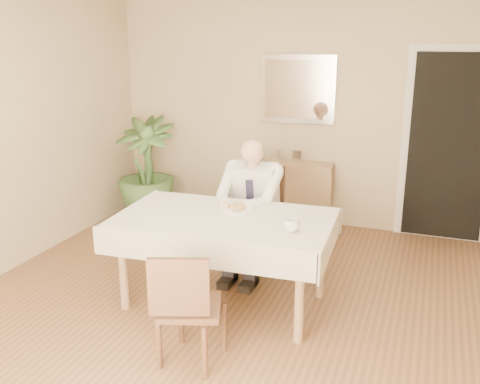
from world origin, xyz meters
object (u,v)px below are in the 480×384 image
(potted_palm, at_px, (146,169))
(seated_man, at_px, (248,203))
(chair_far, at_px, (259,209))
(sideboard, at_px, (291,194))
(dining_table, at_px, (224,227))
(chair_near, at_px, (186,304))
(coffee_mug, at_px, (291,225))

(potted_palm, bearing_deg, seated_man, -32.76)
(chair_far, relative_size, seated_man, 0.77)
(sideboard, distance_m, potted_palm, 1.73)
(sideboard, bearing_deg, dining_table, -95.83)
(chair_near, relative_size, coffee_mug, 7.00)
(sideboard, bearing_deg, seated_man, -96.05)
(dining_table, distance_m, sideboard, 2.06)
(dining_table, distance_m, seated_man, 0.59)
(coffee_mug, bearing_deg, potted_palm, 141.30)
(seated_man, bearing_deg, chair_near, -86.41)
(chair_near, bearing_deg, coffee_mug, 38.09)
(chair_far, distance_m, potted_palm, 1.82)
(dining_table, distance_m, chair_near, 0.93)
(dining_table, height_order, potted_palm, potted_palm)
(dining_table, height_order, sideboard, dining_table)
(seated_man, distance_m, sideboard, 1.48)
(chair_far, bearing_deg, chair_near, -79.24)
(chair_near, bearing_deg, dining_table, 76.76)
(potted_palm, bearing_deg, sideboard, 12.97)
(chair_near, height_order, seated_man, seated_man)
(chair_far, xyz_separation_m, potted_palm, (-1.65, 0.77, 0.07))
(dining_table, relative_size, seated_man, 1.41)
(coffee_mug, bearing_deg, chair_near, -122.72)
(dining_table, relative_size, chair_far, 1.84)
(dining_table, height_order, coffee_mug, coffee_mug)
(dining_table, xyz_separation_m, coffee_mug, (0.59, -0.14, 0.13))
(chair_far, xyz_separation_m, chair_near, (0.09, -1.79, -0.08))
(chair_far, bearing_deg, dining_table, -82.24)
(chair_near, height_order, potted_palm, potted_palm)
(coffee_mug, distance_m, sideboard, 2.29)
(seated_man, bearing_deg, potted_palm, 147.24)
(chair_far, xyz_separation_m, seated_man, (0.00, -0.29, 0.15))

